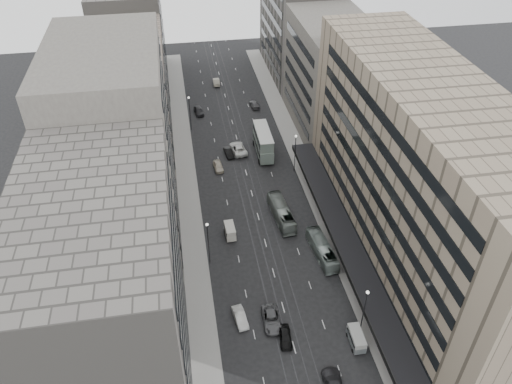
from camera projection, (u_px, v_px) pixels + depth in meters
ground at (285, 313)px, 72.46m from camera, size 220.00×220.00×0.00m
sidewalk_right at (302, 162)px, 103.43m from camera, size 4.00×125.00×0.15m
sidewalk_left at (186, 174)px, 100.17m from camera, size 4.00×125.00×0.15m
department_store at (420, 183)px, 72.59m from camera, size 19.20×60.00×30.00m
building_right_mid at (331, 76)px, 108.86m from camera, size 15.00×28.00×24.00m
building_right_far at (299, 22)px, 131.16m from camera, size 15.00×32.00×28.00m
building_left_a at (112, 308)px, 54.18m from camera, size 15.00×28.00×30.00m
building_left_b at (120, 158)px, 74.12m from camera, size 15.00×26.00×34.00m
building_left_c at (130, 102)px, 98.01m from camera, size 15.00×28.00×25.00m
building_left_d at (132, 36)px, 122.96m from camera, size 15.00×38.00×28.00m
lamp_right_near at (365, 307)px, 66.71m from camera, size 0.44×0.44×8.32m
lamp_right_far at (295, 149)px, 98.05m from camera, size 0.44×0.44×8.32m
lamp_left_near at (208, 239)px, 77.39m from camera, size 0.44×0.44×8.32m
lamp_left_far at (190, 109)px, 111.09m from camera, size 0.44×0.44×8.32m
bus_near at (322, 249)px, 81.01m from camera, size 3.09×9.89×2.71m
bus_far at (281, 213)px, 88.30m from camera, size 3.34×10.64×2.92m
double_decker at (263, 142)px, 104.39m from camera, size 3.26×10.20×5.55m
vw_microbus at (356, 338)px, 67.54m from camera, size 1.88×3.95×2.11m
panel_van at (230, 231)px, 84.81m from camera, size 1.86×3.61×2.24m
sedan_0 at (285, 337)px, 68.29m from camera, size 2.04×4.25×1.40m
sedan_1 at (240, 317)px, 70.92m from camera, size 2.07×4.44×1.41m
sedan_2 at (271, 319)px, 70.62m from camera, size 2.67×5.39×1.47m
sedan_4 at (218, 166)px, 101.19m from camera, size 2.00×4.37×1.45m
sedan_5 at (229, 152)px, 105.31m from camera, size 1.97×4.43×1.42m
sedan_6 at (238, 148)px, 106.29m from camera, size 3.63×6.48×1.71m
sedan_7 at (255, 104)px, 122.70m from camera, size 2.20×4.79×1.36m
sedan_8 at (199, 111)px, 119.85m from camera, size 2.49×4.91×1.60m
sedan_9 at (216, 82)px, 132.84m from camera, size 1.82×4.73×1.54m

